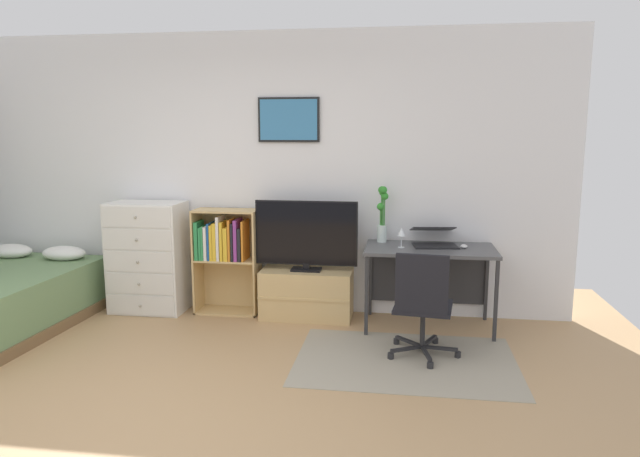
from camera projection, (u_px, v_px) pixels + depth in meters
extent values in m
plane|color=tan|center=(154.00, 426.00, 3.48)|extent=(7.20, 7.20, 0.00)
cube|color=white|center=(253.00, 174.00, 5.62)|extent=(6.12, 0.06, 2.70)
cube|color=black|center=(289.00, 120.00, 5.43)|extent=(0.59, 0.02, 0.42)
cube|color=teal|center=(288.00, 120.00, 5.42)|extent=(0.55, 0.01, 0.38)
cube|color=#9E937F|center=(405.00, 360.00, 4.46)|extent=(1.70, 1.20, 0.01)
ellipsoid|color=white|center=(11.00, 251.00, 5.79)|extent=(0.45, 0.30, 0.14)
ellipsoid|color=white|center=(64.00, 253.00, 5.69)|extent=(0.45, 0.30, 0.14)
cube|color=white|center=(148.00, 257.00, 5.64)|extent=(0.72, 0.42, 1.08)
cube|color=silver|center=(141.00, 305.00, 5.50)|extent=(0.68, 0.01, 0.19)
sphere|color=#A59E8C|center=(140.00, 306.00, 5.48)|extent=(0.03, 0.03, 0.03)
cube|color=silver|center=(140.00, 284.00, 5.46)|extent=(0.68, 0.01, 0.19)
sphere|color=#A59E8C|center=(139.00, 284.00, 5.45)|extent=(0.03, 0.03, 0.03)
cube|color=silver|center=(138.00, 262.00, 5.43)|extent=(0.68, 0.01, 0.19)
sphere|color=#A59E8C|center=(138.00, 262.00, 5.41)|extent=(0.03, 0.03, 0.03)
cube|color=silver|center=(137.00, 240.00, 5.39)|extent=(0.68, 0.01, 0.19)
sphere|color=#A59E8C|center=(136.00, 240.00, 5.38)|extent=(0.03, 0.03, 0.03)
cube|color=silver|center=(136.00, 217.00, 5.36)|extent=(0.68, 0.01, 0.19)
sphere|color=#A59E8C|center=(135.00, 217.00, 5.34)|extent=(0.03, 0.03, 0.03)
cube|color=tan|center=(198.00, 260.00, 5.63)|extent=(0.02, 0.30, 1.02)
cube|color=tan|center=(257.00, 262.00, 5.55)|extent=(0.02, 0.30, 1.02)
cube|color=tan|center=(229.00, 311.00, 5.67)|extent=(0.62, 0.30, 0.02)
cube|color=tan|center=(227.00, 259.00, 5.59)|extent=(0.59, 0.30, 0.02)
cube|color=tan|center=(226.00, 211.00, 5.51)|extent=(0.59, 0.30, 0.02)
cube|color=tan|center=(232.00, 258.00, 5.73)|extent=(0.62, 0.01, 1.02)
cube|color=#2D8C4C|center=(199.00, 240.00, 5.56)|extent=(0.03, 0.21, 0.37)
cube|color=#2D8C4C|center=(203.00, 243.00, 5.55)|extent=(0.02, 0.20, 0.32)
cube|color=#2D8C4C|center=(205.00, 242.00, 5.56)|extent=(0.02, 0.22, 0.33)
cube|color=white|center=(208.00, 243.00, 5.53)|extent=(0.03, 0.17, 0.33)
cube|color=#1E519E|center=(211.00, 241.00, 5.55)|extent=(0.02, 0.23, 0.36)
cube|color=gold|center=(214.00, 241.00, 5.55)|extent=(0.03, 0.23, 0.34)
cube|color=gold|center=(216.00, 241.00, 5.51)|extent=(0.03, 0.17, 0.36)
cube|color=white|center=(221.00, 238.00, 5.53)|extent=(0.03, 0.23, 0.42)
cube|color=gold|center=(224.00, 241.00, 5.51)|extent=(0.03, 0.19, 0.37)
cube|color=gold|center=(228.00, 243.00, 5.53)|extent=(0.04, 0.22, 0.32)
cube|color=orange|center=(232.00, 239.00, 5.51)|extent=(0.02, 0.21, 0.40)
cube|color=black|center=(234.00, 241.00, 5.50)|extent=(0.02, 0.20, 0.36)
cube|color=#8C388C|center=(238.00, 239.00, 5.51)|extent=(0.03, 0.23, 0.40)
cube|color=black|center=(241.00, 244.00, 5.49)|extent=(0.03, 0.19, 0.32)
cube|color=orange|center=(245.00, 240.00, 5.51)|extent=(0.02, 0.24, 0.39)
cube|color=tan|center=(307.00, 294.00, 5.47)|extent=(0.86, 0.40, 0.46)
cube|color=tan|center=(303.00, 300.00, 5.27)|extent=(0.86, 0.01, 0.02)
cube|color=black|center=(306.00, 269.00, 5.41)|extent=(0.28, 0.16, 0.02)
cube|color=black|center=(306.00, 266.00, 5.41)|extent=(0.06, 0.04, 0.05)
cube|color=black|center=(306.00, 233.00, 5.36)|extent=(0.97, 0.02, 0.61)
cube|color=black|center=(306.00, 233.00, 5.34)|extent=(0.94, 0.01, 0.58)
cube|color=#4C4C4F|center=(430.00, 249.00, 5.11)|extent=(1.15, 0.64, 0.03)
cube|color=#2D2D30|center=(366.00, 296.00, 4.97)|extent=(0.03, 0.03, 0.71)
cube|color=#2D2D30|center=(496.00, 301.00, 4.81)|extent=(0.03, 0.03, 0.71)
cube|color=#2D2D30|center=(370.00, 279.00, 5.53)|extent=(0.03, 0.03, 0.71)
cube|color=#2D2D30|center=(486.00, 283.00, 5.38)|extent=(0.03, 0.03, 0.71)
cube|color=#2D2D30|center=(428.00, 277.00, 5.47)|extent=(1.09, 0.02, 0.50)
cylinder|color=#232326|center=(458.00, 355.00, 4.52)|extent=(0.05, 0.05, 0.05)
cube|color=#232326|center=(440.00, 348.00, 4.55)|extent=(0.28, 0.06, 0.02)
cylinder|color=#232326|center=(435.00, 341.00, 4.82)|extent=(0.05, 0.05, 0.05)
cube|color=#232326|center=(429.00, 341.00, 4.70)|extent=(0.15, 0.27, 0.02)
cylinder|color=#232326|center=(396.00, 341.00, 4.80)|extent=(0.05, 0.05, 0.05)
cube|color=#232326|center=(409.00, 342.00, 4.69)|extent=(0.23, 0.21, 0.02)
cylinder|color=#232326|center=(391.00, 356.00, 4.49)|extent=(0.05, 0.05, 0.05)
cube|color=#232326|center=(407.00, 349.00, 4.53)|extent=(0.26, 0.16, 0.02)
cylinder|color=#232326|center=(430.00, 365.00, 4.31)|extent=(0.05, 0.05, 0.05)
cube|color=#232326|center=(426.00, 353.00, 4.44)|extent=(0.08, 0.28, 0.02)
cylinder|color=#232326|center=(423.00, 327.00, 4.55)|extent=(0.04, 0.04, 0.30)
cube|color=black|center=(423.00, 307.00, 4.53)|extent=(0.49, 0.49, 0.03)
cube|color=black|center=(422.00, 284.00, 4.30)|extent=(0.40, 0.08, 0.45)
cube|color=black|center=(435.00, 246.00, 5.16)|extent=(0.42, 0.31, 0.01)
cube|color=black|center=(435.00, 245.00, 5.15)|extent=(0.40, 0.29, 0.00)
cube|color=black|center=(433.00, 229.00, 5.30)|extent=(0.42, 0.30, 0.08)
cube|color=#234C5B|center=(433.00, 229.00, 5.29)|extent=(0.40, 0.27, 0.06)
ellipsoid|color=silver|center=(464.00, 246.00, 5.09)|extent=(0.06, 0.10, 0.03)
cylinder|color=silver|center=(382.00, 233.00, 5.36)|extent=(0.09, 0.09, 0.16)
cylinder|color=#3D8438|center=(384.00, 217.00, 5.32)|extent=(0.01, 0.01, 0.38)
sphere|color=#308B2C|center=(385.00, 196.00, 5.29)|extent=(0.07, 0.07, 0.07)
cylinder|color=#3D8438|center=(382.00, 215.00, 5.34)|extent=(0.01, 0.01, 0.42)
sphere|color=#308B2C|center=(383.00, 192.00, 5.30)|extent=(0.07, 0.07, 0.07)
cylinder|color=#3D8438|center=(381.00, 214.00, 5.33)|extent=(0.01, 0.01, 0.44)
sphere|color=#308B2C|center=(382.00, 190.00, 5.30)|extent=(0.07, 0.07, 0.07)
cylinder|color=#3D8438|center=(380.00, 222.00, 5.34)|extent=(0.01, 0.01, 0.29)
sphere|color=#308B2C|center=(381.00, 207.00, 5.31)|extent=(0.07, 0.07, 0.07)
cylinder|color=#3D8438|center=(383.00, 214.00, 5.31)|extent=(0.01, 0.01, 0.44)
sphere|color=#308B2C|center=(383.00, 190.00, 5.27)|extent=(0.07, 0.07, 0.07)
cylinder|color=silver|center=(401.00, 247.00, 5.11)|extent=(0.06, 0.06, 0.01)
cylinder|color=silver|center=(401.00, 241.00, 5.10)|extent=(0.01, 0.01, 0.10)
cone|color=silver|center=(402.00, 232.00, 5.09)|extent=(0.07, 0.07, 0.07)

